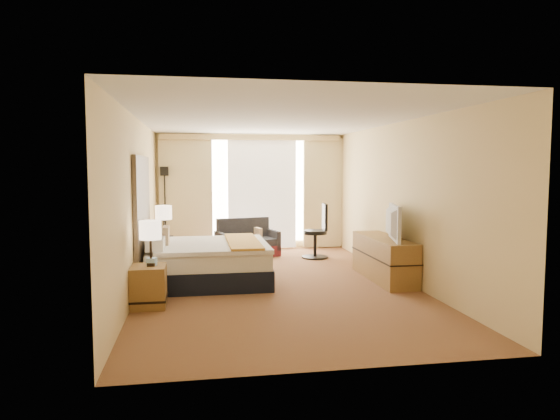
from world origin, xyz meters
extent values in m
cube|color=#5C251A|center=(0.00, 0.00, 0.00)|extent=(4.20, 7.00, 0.02)
cube|color=silver|center=(0.00, 0.00, 2.60)|extent=(4.20, 7.00, 0.02)
cube|color=#E3C58A|center=(0.00, 3.50, 1.30)|extent=(4.20, 0.02, 2.60)
cube|color=#E3C58A|center=(0.00, -3.50, 1.30)|extent=(4.20, 0.02, 2.60)
cube|color=#E3C58A|center=(-2.10, 0.00, 1.30)|extent=(0.02, 7.00, 2.60)
cube|color=#E3C58A|center=(2.10, 0.00, 1.30)|extent=(0.02, 7.00, 2.60)
cube|color=black|center=(-2.06, 0.20, 1.28)|extent=(0.06, 1.85, 1.50)
cube|color=olive|center=(-1.87, -1.05, 0.28)|extent=(0.45, 0.52, 0.55)
cube|color=olive|center=(-1.87, 1.45, 0.28)|extent=(0.45, 0.52, 0.55)
cube|color=olive|center=(1.83, 0.00, 0.35)|extent=(0.50, 1.80, 0.70)
cube|color=white|center=(0.25, 3.47, 1.32)|extent=(2.30, 0.02, 2.30)
cube|color=#F7E4AE|center=(-1.45, 3.38, 1.27)|extent=(1.15, 0.09, 2.50)
cube|color=#F7E4AE|center=(1.65, 3.38, 1.27)|extent=(0.90, 0.09, 2.50)
cube|color=white|center=(0.25, 3.43, 1.27)|extent=(1.55, 0.04, 2.50)
cube|color=#E3C58A|center=(0.00, 3.34, 2.52)|extent=(4.00, 0.16, 0.12)
cube|color=black|center=(-1.05, 0.25, 0.16)|extent=(1.90, 1.72, 0.32)
cube|color=white|center=(-1.05, 0.25, 0.45)|extent=(1.85, 1.67, 0.27)
cube|color=white|center=(-0.98, 0.25, 0.61)|extent=(1.74, 1.74, 0.06)
cube|color=gold|center=(-0.49, 0.25, 0.66)|extent=(0.50, 1.74, 0.04)
cube|color=white|center=(-1.84, -0.17, 0.72)|extent=(0.25, 0.71, 0.16)
cube|color=white|center=(-1.84, 0.66, 0.72)|extent=(0.25, 0.71, 0.16)
cube|color=beige|center=(-1.71, 0.25, 0.76)|extent=(0.09, 0.38, 0.33)
cube|color=maroon|center=(-0.18, 2.56, 0.11)|extent=(1.38, 0.97, 0.22)
cube|color=#2F2F34|center=(-0.17, 2.52, 0.29)|extent=(1.26, 0.81, 0.14)
cube|color=#2F2F34|center=(-0.25, 2.82, 0.54)|extent=(1.16, 0.42, 0.49)
cube|color=#2F2F34|center=(-0.74, 2.41, 0.32)|extent=(0.26, 0.67, 0.40)
cube|color=#2F2F34|center=(0.38, 2.71, 0.32)|extent=(0.26, 0.67, 0.40)
cube|color=beige|center=(0.05, 2.57, 0.45)|extent=(0.15, 0.32, 0.29)
cube|color=black|center=(-1.90, 3.30, 0.01)|extent=(0.24, 0.24, 0.03)
cylinder|color=black|center=(-1.90, 3.30, 0.86)|extent=(0.03, 0.03, 1.67)
cube|color=black|center=(-1.90, 3.30, 1.78)|extent=(0.17, 0.17, 0.19)
cylinder|color=black|center=(1.17, 2.10, 0.02)|extent=(0.54, 0.54, 0.03)
cylinder|color=black|center=(1.17, 2.10, 0.28)|extent=(0.07, 0.07, 0.49)
cylinder|color=black|center=(1.17, 2.10, 0.53)|extent=(0.48, 0.48, 0.08)
cube|color=black|center=(1.36, 2.08, 0.85)|extent=(0.10, 0.44, 0.54)
cube|color=black|center=(-1.83, -1.06, 0.57)|extent=(0.10, 0.10, 0.04)
cylinder|color=black|center=(-1.83, -1.06, 0.77)|extent=(0.03, 0.03, 0.36)
cylinder|color=beige|center=(-1.83, -1.06, 1.03)|extent=(0.29, 0.29, 0.25)
cube|color=black|center=(-1.81, 1.41, 0.57)|extent=(0.11, 0.11, 0.04)
cylinder|color=black|center=(-1.81, 1.41, 0.78)|extent=(0.03, 0.03, 0.37)
cylinder|color=beige|center=(-1.81, 1.41, 1.04)|extent=(0.29, 0.29, 0.25)
cube|color=#92BEE2|center=(-1.83, -1.03, 0.60)|extent=(0.14, 0.14, 0.10)
cube|color=black|center=(-1.77, 1.34, 0.59)|extent=(0.25, 0.22, 0.08)
imported|color=black|center=(1.78, -0.29, 0.98)|extent=(0.37, 0.98, 0.57)
camera|label=1|loc=(-1.23, -7.77, 1.85)|focal=32.00mm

